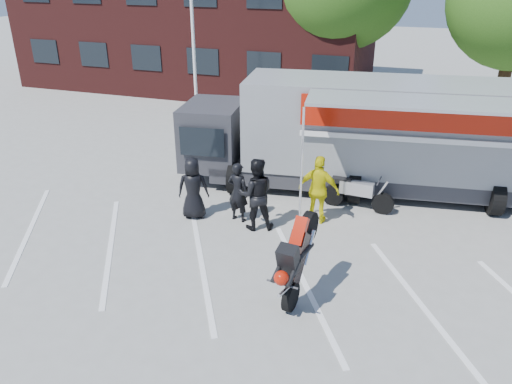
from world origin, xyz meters
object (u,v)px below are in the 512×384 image
Objects in this scene: parked_motorcycle at (357,209)px; spectator_leather_c at (256,194)px; stunt_bike_rider at (303,292)px; spectator_leather_a at (193,188)px; transporter_truck at (369,189)px; spectator_leather_b at (238,192)px; spectator_hivis at (319,190)px.

spectator_leather_c is at bearing 133.63° from parked_motorcycle.
spectator_leather_a reaches higher than stunt_bike_rider.
parked_motorcycle is (-0.16, -1.45, 0.00)m from transporter_truck.
parked_motorcycle is at bearing -162.82° from spectator_leather_c.
spectator_leather_b is 0.88× the size of spectator_hivis.
transporter_truck is at bearing -2.39° from parked_motorcycle.
stunt_bike_rider is (-0.64, -5.66, 0.00)m from transporter_truck.
spectator_leather_c is (-2.46, -3.35, 0.95)m from transporter_truck.
transporter_truck is at bearing -107.98° from spectator_hivis.
spectator_leather_a is 0.88× the size of spectator_leather_c.
transporter_truck is at bearing -161.22° from spectator_leather_a.
parked_motorcycle is 1.10× the size of spectator_hivis.
spectator_leather_b is (1.18, 0.22, -0.03)m from spectator_leather_a.
transporter_truck reaches higher than spectator_leather_b.
spectator_hivis is (-1.03, -2.52, 0.91)m from transporter_truck.
transporter_truck is 5.42m from spectator_leather_a.
stunt_bike_rider is at bearing 101.52° from spectator_hivis.
stunt_bike_rider is (-0.48, -4.21, 0.00)m from parked_motorcycle.
spectator_leather_a is 1.20m from spectator_leather_b.
spectator_leather_b reaches higher than stunt_bike_rider.
transporter_truck is 2.88m from spectator_hivis.
parked_motorcycle is 4.23m from stunt_bike_rider.
spectator_leather_b is at bearing 123.85° from parked_motorcycle.
spectator_leather_c is at bearing 34.49° from spectator_hivis.
stunt_bike_rider is 1.19× the size of spectator_leather_a.
stunt_bike_rider is 1.05× the size of spectator_leather_c.
spectator_hivis is (-0.87, -1.08, 0.91)m from parked_motorcycle.
spectator_leather_c reaches higher than spectator_leather_a.
parked_motorcycle is at bearing -124.76° from spectator_hivis.
spectator_leather_a is (-4.05, -1.86, 0.83)m from parked_motorcycle.
spectator_leather_c is at bearing -134.11° from transporter_truck.
parked_motorcycle is 4.53m from spectator_leather_a.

